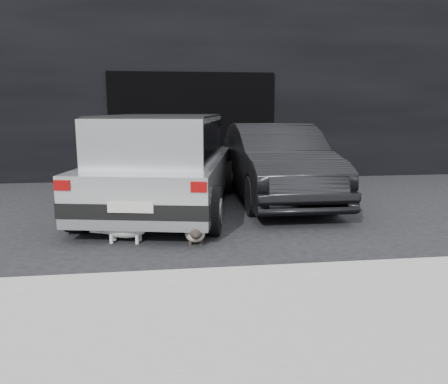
{
  "coord_description": "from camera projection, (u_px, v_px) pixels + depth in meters",
  "views": [
    {
      "loc": [
        0.35,
        -6.75,
        1.74
      ],
      "look_at": [
        1.12,
        -0.95,
        0.62
      ],
      "focal_mm": 35.0,
      "sensor_mm": 36.0,
      "label": 1
    }
  ],
  "objects": [
    {
      "name": "cat_white",
      "position": [
        128.0,
        228.0,
        5.76
      ],
      "size": [
        0.86,
        0.4,
        0.4
      ],
      "rotation": [
        0.0,
        0.0,
        -1.77
      ],
      "color": "white",
      "rests_on": "ground"
    },
    {
      "name": "silver_hatchback",
      "position": [
        164.0,
        159.0,
        7.47
      ],
      "size": [
        2.89,
        4.75,
        1.64
      ],
      "rotation": [
        0.0,
        0.0,
        -0.2
      ],
      "color": "silver",
      "rests_on": "ground"
    },
    {
      "name": "second_car",
      "position": [
        276.0,
        162.0,
        8.39
      ],
      "size": [
        1.59,
        4.44,
        1.46
      ],
      "primitive_type": "imported",
      "rotation": [
        0.0,
        0.0,
        -0.01
      ],
      "color": "black",
      "rests_on": "ground"
    },
    {
      "name": "ground",
      "position": [
        145.0,
        221.0,
        6.85
      ],
      "size": [
        80.0,
        80.0,
        0.0
      ],
      "primitive_type": "plane",
      "color": "black",
      "rests_on": "ground"
    },
    {
      "name": "curb",
      "position": [
        233.0,
        277.0,
        4.44
      ],
      "size": [
        18.0,
        0.25,
        0.12
      ],
      "primitive_type": "cube",
      "color": "#9A9994",
      "rests_on": "ground"
    },
    {
      "name": "cat_siamese",
      "position": [
        195.0,
        233.0,
        5.75
      ],
      "size": [
        0.28,
        0.83,
        0.28
      ],
      "rotation": [
        0.0,
        0.0,
        3.12
      ],
      "color": "beige",
      "rests_on": "ground"
    },
    {
      "name": "building_facade",
      "position": [
        188.0,
        81.0,
        12.35
      ],
      "size": [
        34.0,
        4.0,
        5.0
      ],
      "primitive_type": "cube",
      "color": "black",
      "rests_on": "ground"
    },
    {
      "name": "sidewalk",
      "position": [
        258.0,
        337.0,
        3.27
      ],
      "size": [
        18.0,
        2.2,
        0.11
      ],
      "primitive_type": "cube",
      "color": "#9A9994",
      "rests_on": "ground"
    },
    {
      "name": "garage_opening",
      "position": [
        193.0,
        127.0,
        10.62
      ],
      "size": [
        4.0,
        0.1,
        2.6
      ],
      "primitive_type": "cube",
      "color": "black",
      "rests_on": "ground"
    }
  ]
}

